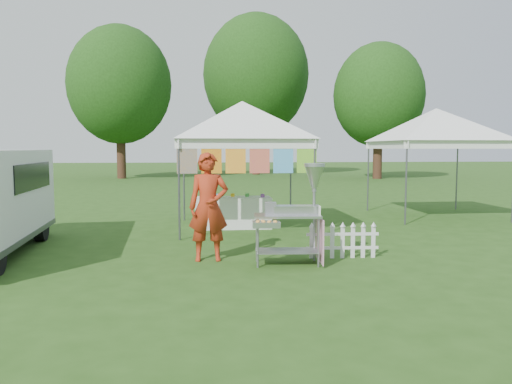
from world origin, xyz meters
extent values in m
plane|color=#264A15|center=(0.00, 0.00, 0.00)|extent=(120.00, 120.00, 0.00)
cylinder|color=#59595E|center=(-1.42, 2.08, 1.05)|extent=(0.04, 0.04, 2.10)
cylinder|color=#59595E|center=(1.42, 2.08, 1.05)|extent=(0.04, 0.04, 2.10)
cylinder|color=#59595E|center=(-1.42, 4.92, 1.05)|extent=(0.04, 0.04, 2.10)
cylinder|color=#59595E|center=(1.42, 4.92, 1.05)|extent=(0.04, 0.04, 2.10)
cube|color=white|center=(0.00, 2.08, 2.00)|extent=(3.00, 0.03, 0.22)
cube|color=white|center=(0.00, 4.92, 2.00)|extent=(3.00, 0.03, 0.22)
pyramid|color=white|center=(0.00, 3.50, 3.00)|extent=(4.24, 4.24, 0.90)
cylinder|color=#59595E|center=(0.00, 2.08, 2.08)|extent=(3.00, 0.03, 0.03)
cube|color=orange|center=(-1.25, 2.08, 1.73)|extent=(0.42, 0.01, 0.70)
cube|color=red|center=(-0.75, 2.08, 1.73)|extent=(0.42, 0.01, 0.70)
cube|color=red|center=(-0.25, 2.08, 1.73)|extent=(0.42, 0.01, 0.70)
cube|color=#C1185F|center=(0.25, 2.08, 1.73)|extent=(0.42, 0.01, 0.70)
cube|color=blue|center=(0.75, 2.08, 1.73)|extent=(0.42, 0.01, 0.70)
cube|color=#178E2C|center=(1.25, 2.08, 1.73)|extent=(0.42, 0.01, 0.70)
cylinder|color=#59595E|center=(4.08, 3.58, 1.05)|extent=(0.04, 0.04, 2.10)
cylinder|color=#59595E|center=(4.08, 6.42, 1.05)|extent=(0.04, 0.04, 2.10)
cylinder|color=#59595E|center=(6.92, 6.42, 1.05)|extent=(0.04, 0.04, 2.10)
cube|color=white|center=(5.50, 3.58, 2.00)|extent=(3.00, 0.03, 0.22)
cube|color=white|center=(5.50, 6.42, 2.00)|extent=(3.00, 0.03, 0.22)
pyramid|color=white|center=(5.50, 5.00, 3.00)|extent=(4.24, 4.24, 0.90)
cylinder|color=#59595E|center=(5.50, 3.58, 2.08)|extent=(3.00, 0.03, 0.03)
cylinder|color=#3C2115|center=(-6.00, 24.00, 1.98)|extent=(0.56, 0.56, 3.96)
ellipsoid|color=#255918|center=(-6.00, 24.00, 5.85)|extent=(6.40, 6.40, 7.36)
cylinder|color=#3C2115|center=(3.00, 28.00, 2.42)|extent=(0.56, 0.56, 4.84)
ellipsoid|color=#255918|center=(3.00, 28.00, 7.15)|extent=(7.60, 7.60, 8.74)
cylinder|color=#3C2115|center=(10.00, 22.00, 1.76)|extent=(0.56, 0.56, 3.52)
ellipsoid|color=#255918|center=(10.00, 22.00, 5.20)|extent=(5.60, 5.60, 6.44)
cylinder|color=gray|center=(-0.08, -0.49, 0.40)|extent=(0.04, 0.04, 0.80)
cylinder|color=gray|center=(0.89, -0.57, 0.40)|extent=(0.04, 0.04, 0.80)
cylinder|color=gray|center=(-0.04, -0.06, 0.40)|extent=(0.04, 0.04, 0.80)
cylinder|color=gray|center=(0.93, -0.13, 0.40)|extent=(0.04, 0.04, 0.80)
cube|color=gray|center=(0.42, -0.31, 0.22)|extent=(1.05, 0.58, 0.01)
cube|color=#B7B7BC|center=(0.42, -0.31, 0.80)|extent=(1.11, 0.61, 0.04)
cube|color=#B7B7BC|center=(0.59, -0.28, 0.89)|extent=(0.77, 0.28, 0.13)
cube|color=gray|center=(0.16, -0.25, 0.92)|extent=(0.19, 0.21, 0.20)
cylinder|color=gray|center=(0.87, -0.30, 1.21)|extent=(0.05, 0.05, 0.80)
cone|color=#B7B7BC|center=(0.87, -0.30, 1.43)|extent=(0.34, 0.34, 0.36)
cylinder|color=#B7B7BC|center=(0.87, -0.30, 1.63)|extent=(0.36, 0.36, 0.05)
cube|color=#B7B7BC|center=(0.04, -0.62, 0.72)|extent=(0.45, 0.30, 0.09)
cube|color=#CF8BA5|center=(0.97, -0.35, 0.40)|extent=(0.07, 0.67, 0.72)
cube|color=white|center=(0.90, -0.60, 0.91)|extent=(0.02, 0.13, 0.16)
imported|color=#A02B13|center=(-0.84, 0.11, 0.91)|extent=(0.67, 0.44, 1.83)
cube|color=silver|center=(-5.06, 2.70, 0.71)|extent=(1.73, 0.74, 0.80)
cube|color=black|center=(-4.06, 1.39, 1.38)|extent=(0.19, 2.44, 0.49)
cube|color=black|center=(-5.08, 3.03, 1.38)|extent=(1.51, 0.13, 0.49)
cylinder|color=black|center=(-4.24, 2.27, 0.30)|extent=(0.24, 0.62, 0.60)
cube|color=silver|center=(0.92, 0.06, 0.28)|extent=(0.07, 0.02, 0.56)
cube|color=silver|center=(1.10, 0.05, 0.28)|extent=(0.07, 0.02, 0.56)
cube|color=silver|center=(1.28, 0.04, 0.28)|extent=(0.07, 0.02, 0.56)
cube|color=silver|center=(1.46, 0.04, 0.28)|extent=(0.07, 0.02, 0.56)
cube|color=silver|center=(1.64, 0.03, 0.28)|extent=(0.07, 0.02, 0.56)
cube|color=silver|center=(1.82, 0.02, 0.28)|extent=(0.07, 0.02, 0.56)
cube|color=silver|center=(2.00, 0.01, 0.28)|extent=(0.07, 0.02, 0.56)
cube|color=silver|center=(1.46, 0.04, 0.18)|extent=(1.26, 0.09, 0.05)
cube|color=silver|center=(1.46, 0.04, 0.42)|extent=(1.26, 0.09, 0.05)
cube|color=white|center=(-0.22, 3.56, 0.37)|extent=(1.80, 0.70, 0.74)
camera|label=1|loc=(-0.95, -8.26, 1.90)|focal=35.00mm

